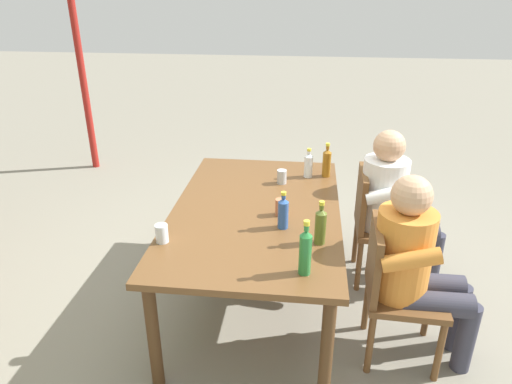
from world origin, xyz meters
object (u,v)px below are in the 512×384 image
at_px(person_in_white_shirt, 394,201).
at_px(bottle_green, 305,251).
at_px(chair_near_right, 376,220).
at_px(cup_steel, 282,177).
at_px(backpack_by_near_side, 268,195).
at_px(bottle_clear, 308,165).
at_px(chair_near_left, 392,285).
at_px(cup_glass, 162,233).
at_px(bottle_blue, 283,212).
at_px(dining_table, 256,219).
at_px(bottle_olive, 320,225).
at_px(cup_terracotta, 280,207).
at_px(person_in_plaid_shirt, 416,263).
at_px(bottle_amber, 327,162).
at_px(lamp_post, 71,4).

height_order(person_in_white_shirt, bottle_green, person_in_white_shirt).
xyz_separation_m(chair_near_right, cup_steel, (0.03, 0.70, 0.30)).
bearing_deg(backpack_by_near_side, bottle_clear, -154.58).
xyz_separation_m(chair_near_left, cup_glass, (-0.08, 1.33, 0.30)).
distance_m(bottle_blue, cup_glass, 0.72).
bearing_deg(dining_table, bottle_clear, -29.40).
distance_m(bottle_olive, cup_steel, 0.87).
relative_size(bottle_blue, backpack_by_near_side, 0.54).
bearing_deg(bottle_green, cup_terracotta, 14.66).
xyz_separation_m(person_in_plaid_shirt, cup_steel, (0.84, 0.81, 0.14)).
bearing_deg(bottle_amber, backpack_by_near_side, 34.01).
xyz_separation_m(bottle_amber, cup_steel, (-0.17, 0.33, -0.06)).
bearing_deg(cup_glass, bottle_clear, -37.33).
relative_size(person_in_white_shirt, cup_glass, 10.93).
bearing_deg(bottle_clear, cup_terracotta, 165.65).
distance_m(bottle_green, cup_terracotta, 0.66).
bearing_deg(cup_steel, person_in_plaid_shirt, -136.09).
bearing_deg(cup_glass, dining_table, -45.16).
distance_m(person_in_white_shirt, bottle_blue, 1.01).
xyz_separation_m(bottle_green, backpack_by_near_side, (2.06, 0.37, -0.66)).
bearing_deg(backpack_by_near_side, dining_table, -178.42).
bearing_deg(cup_glass, chair_near_left, -86.55).
bearing_deg(bottle_green, lamp_post, 39.90).
bearing_deg(dining_table, cup_steel, -17.66).
relative_size(person_in_white_shirt, bottle_amber, 4.47).
bearing_deg(lamp_post, bottle_clear, -125.02).
relative_size(chair_near_right, chair_near_left, 1.00).
height_order(bottle_amber, bottle_olive, bottle_amber).
bearing_deg(person_in_plaid_shirt, cup_steel, 43.91).
distance_m(bottle_olive, bottle_blue, 0.27).
height_order(chair_near_left, cup_terracotta, chair_near_left).
relative_size(person_in_white_shirt, bottle_olive, 4.51).
height_order(bottle_green, cup_glass, bottle_green).
distance_m(person_in_white_shirt, person_in_plaid_shirt, 0.81).
xyz_separation_m(cup_steel, lamp_post, (1.97, 2.42, 1.08)).
relative_size(person_in_white_shirt, cup_terracotta, 10.83).
height_order(chair_near_right, person_in_plaid_shirt, person_in_plaid_shirt).
xyz_separation_m(person_in_white_shirt, bottle_clear, (0.18, 0.62, 0.18)).
xyz_separation_m(bottle_olive, bottle_clear, (0.98, 0.08, -0.02)).
relative_size(cup_terracotta, lamp_post, 0.04).
distance_m(bottle_green, backpack_by_near_side, 2.20).
xyz_separation_m(bottle_clear, cup_glass, (-1.07, 0.81, -0.04)).
bearing_deg(bottle_blue, bottle_clear, -9.71).
relative_size(bottle_green, bottle_olive, 1.15).
bearing_deg(person_in_white_shirt, person_in_plaid_shirt, 180.00).
height_order(bottle_amber, cup_steel, bottle_amber).
bearing_deg(person_in_white_shirt, dining_table, 113.02).
height_order(chair_near_left, cup_glass, chair_near_left).
bearing_deg(backpack_by_near_side, cup_glass, 166.39).
relative_size(cup_terracotta, backpack_by_near_side, 0.25).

